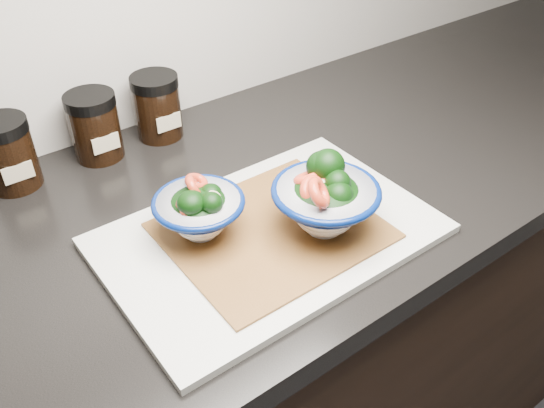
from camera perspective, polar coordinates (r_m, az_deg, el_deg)
countertop at (r=0.83m, az=-14.05°, el=-5.17°), size 3.50×0.60×0.04m
cutting_board at (r=0.80m, az=-0.30°, el=-3.08°), size 0.45×0.30×0.01m
bamboo_mat at (r=0.80m, az=0.00°, el=-2.63°), size 0.28×0.24×0.00m
bowl_left at (r=0.77m, az=-7.22°, el=-0.65°), size 0.12×0.12×0.09m
bowl_right at (r=0.78m, az=5.32°, el=0.53°), size 0.15×0.15×0.11m
spice_jar_c at (r=0.97m, az=-24.71°, el=4.55°), size 0.08×0.08×0.11m
spice_jar_d at (r=0.99m, az=-17.15°, el=7.37°), size 0.08×0.08×0.11m
spice_jar_e at (r=1.03m, az=-11.30°, el=9.45°), size 0.08×0.08×0.11m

